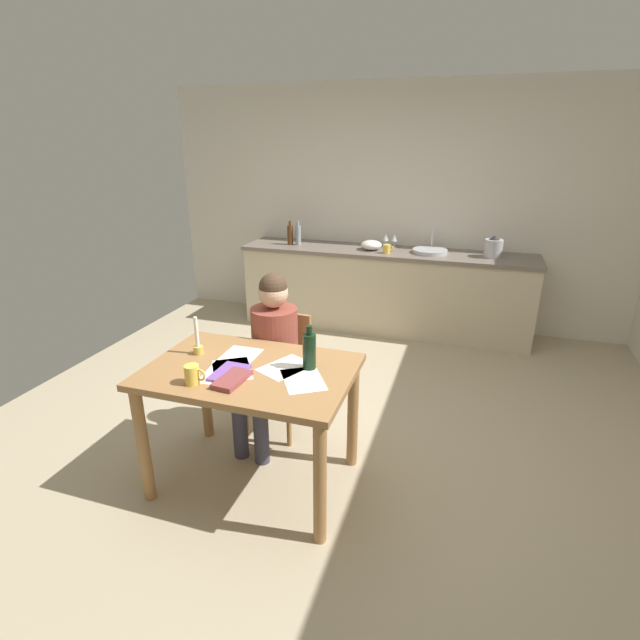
# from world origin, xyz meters

# --- Properties ---
(ground_plane) EXTENTS (5.20, 5.20, 0.04)m
(ground_plane) POSITION_xyz_m (0.00, 0.00, -0.02)
(ground_plane) COLOR tan
(wall_back) EXTENTS (5.20, 0.12, 2.60)m
(wall_back) POSITION_xyz_m (0.00, 2.60, 1.30)
(wall_back) COLOR silver
(wall_back) RESTS_ON ground
(kitchen_counter) EXTENTS (3.15, 0.64, 0.90)m
(kitchen_counter) POSITION_xyz_m (0.00, 2.24, 0.45)
(kitchen_counter) COLOR beige
(kitchen_counter) RESTS_ON ground
(dining_table) EXTENTS (1.19, 0.81, 0.78)m
(dining_table) POSITION_xyz_m (-0.27, -0.58, 0.65)
(dining_table) COLOR #9E7042
(dining_table) RESTS_ON ground
(chair_at_table) EXTENTS (0.43, 0.43, 0.85)m
(chair_at_table) POSITION_xyz_m (-0.34, 0.07, 0.47)
(chair_at_table) COLOR #9E7042
(chair_at_table) RESTS_ON ground
(person_seated) EXTENTS (0.35, 0.61, 1.19)m
(person_seated) POSITION_xyz_m (-0.35, -0.08, 0.68)
(person_seated) COLOR brown
(person_seated) RESTS_ON ground
(coffee_mug) EXTENTS (0.12, 0.08, 0.11)m
(coffee_mug) POSITION_xyz_m (-0.47, -0.84, 0.84)
(coffee_mug) COLOR #F2CC4C
(coffee_mug) RESTS_ON dining_table
(candlestick) EXTENTS (0.06, 0.06, 0.24)m
(candlestick) POSITION_xyz_m (-0.65, -0.49, 0.85)
(candlestick) COLOR gold
(candlestick) RESTS_ON dining_table
(book_magazine) EXTENTS (0.17, 0.24, 0.02)m
(book_magazine) POSITION_xyz_m (-0.34, -0.68, 0.79)
(book_magazine) COLOR #7C4DAB
(book_magazine) RESTS_ON dining_table
(book_cookery) EXTENTS (0.14, 0.25, 0.03)m
(book_cookery) POSITION_xyz_m (-0.28, -0.76, 0.80)
(book_cookery) COLOR brown
(book_cookery) RESTS_ON dining_table
(paper_letter) EXTENTS (0.22, 0.30, 0.00)m
(paper_letter) POSITION_xyz_m (-0.40, -0.46, 0.78)
(paper_letter) COLOR white
(paper_letter) RESTS_ON dining_table
(paper_bill) EXTENTS (0.24, 0.32, 0.00)m
(paper_bill) POSITION_xyz_m (-0.38, -0.68, 0.78)
(paper_bill) COLOR white
(paper_bill) RESTS_ON dining_table
(paper_envelope) EXTENTS (0.32, 0.36, 0.00)m
(paper_envelope) POSITION_xyz_m (-0.07, -0.50, 0.78)
(paper_envelope) COLOR white
(paper_envelope) RESTS_ON dining_table
(paper_receipt) EXTENTS (0.34, 0.36, 0.00)m
(paper_receipt) POSITION_xyz_m (-0.35, -0.63, 0.78)
(paper_receipt) COLOR white
(paper_receipt) RESTS_ON dining_table
(paper_notice) EXTENTS (0.33, 0.36, 0.00)m
(paper_notice) POSITION_xyz_m (0.08, -0.62, 0.78)
(paper_notice) COLOR white
(paper_notice) RESTS_ON dining_table
(wine_bottle_on_table) EXTENTS (0.08, 0.08, 0.26)m
(wine_bottle_on_table) POSITION_xyz_m (0.06, -0.47, 0.89)
(wine_bottle_on_table) COLOR black
(wine_bottle_on_table) RESTS_ON dining_table
(sink_unit) EXTENTS (0.36, 0.36, 0.24)m
(sink_unit) POSITION_xyz_m (0.47, 2.24, 0.92)
(sink_unit) COLOR #B2B7BC
(sink_unit) RESTS_ON kitchen_counter
(bottle_oil) EXTENTS (0.07, 0.07, 0.27)m
(bottle_oil) POSITION_xyz_m (-1.09, 2.20, 1.01)
(bottle_oil) COLOR #593319
(bottle_oil) RESTS_ON kitchen_counter
(bottle_vinegar) EXTENTS (0.06, 0.06, 0.27)m
(bottle_vinegar) POSITION_xyz_m (-1.00, 2.21, 1.01)
(bottle_vinegar) COLOR #8C999E
(bottle_vinegar) RESTS_ON kitchen_counter
(mixing_bowl) EXTENTS (0.23, 0.23, 0.10)m
(mixing_bowl) POSITION_xyz_m (-0.16, 2.21, 0.95)
(mixing_bowl) COLOR white
(mixing_bowl) RESTS_ON kitchen_counter
(stovetop_kettle) EXTENTS (0.18, 0.18, 0.22)m
(stovetop_kettle) POSITION_xyz_m (1.09, 2.24, 1.00)
(stovetop_kettle) COLOR #B7BABF
(stovetop_kettle) RESTS_ON kitchen_counter
(wine_glass_near_sink) EXTENTS (0.07, 0.07, 0.15)m
(wine_glass_near_sink) POSITION_xyz_m (0.06, 2.39, 1.01)
(wine_glass_near_sink) COLOR silver
(wine_glass_near_sink) RESTS_ON kitchen_counter
(wine_glass_by_kettle) EXTENTS (0.07, 0.07, 0.15)m
(wine_glass_by_kettle) POSITION_xyz_m (-0.03, 2.39, 1.01)
(wine_glass_by_kettle) COLOR silver
(wine_glass_by_kettle) RESTS_ON kitchen_counter
(teacup_on_counter) EXTENTS (0.11, 0.08, 0.09)m
(teacup_on_counter) POSITION_xyz_m (0.04, 2.09, 0.95)
(teacup_on_counter) COLOR #F2CC4C
(teacup_on_counter) RESTS_ON kitchen_counter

